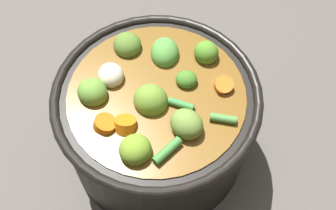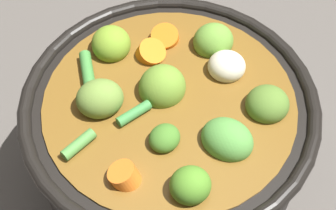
% 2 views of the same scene
% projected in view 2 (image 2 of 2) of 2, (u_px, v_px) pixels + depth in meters
% --- Properties ---
extents(ground_plane, '(1.10, 1.10, 0.00)m').
position_uv_depth(ground_plane, '(169.00, 177.00, 0.54)').
color(ground_plane, '#514C47').
extents(cooking_pot, '(0.26, 0.26, 0.16)m').
position_uv_depth(cooking_pot, '(170.00, 140.00, 0.48)').
color(cooking_pot, black).
rests_on(cooking_pot, ground_plane).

